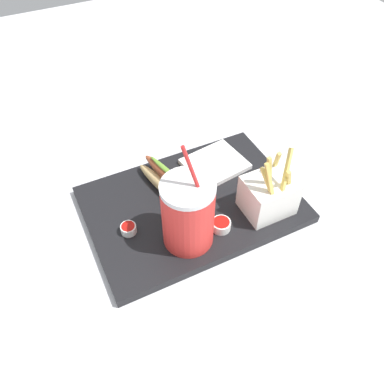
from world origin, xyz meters
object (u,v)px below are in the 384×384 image
Objects in this scene: soda_cup at (188,214)px; ketchup_cup_1 at (128,229)px; hot_dog_1 at (170,183)px; ketchup_cup_2 at (221,225)px; fries_basket at (269,195)px; napkin_stack at (215,164)px.

soda_cup is 7.42× the size of ketchup_cup_1.
ketchup_cup_2 is at bearing -70.56° from hot_dog_1.
fries_basket is at bearing 2.29° from ketchup_cup_2.
fries_basket is 0.79× the size of hot_dog_1.
ketchup_cup_2 is 0.19m from napkin_stack.
ketchup_cup_1 is 0.27m from napkin_stack.
hot_dog_1 is at bearing -168.49° from napkin_stack.
ketchup_cup_2 is (0.05, -0.14, -0.01)m from hot_dog_1.
fries_basket reaches higher than hot_dog_1.
fries_basket is 1.16× the size of napkin_stack.
hot_dog_1 is 1.47× the size of napkin_stack.
soda_cup is 0.10m from ketchup_cup_2.
soda_cup is 6.04× the size of ketchup_cup_2.
soda_cup is 0.23m from napkin_stack.
soda_cup is 0.14m from ketchup_cup_1.
fries_basket is at bearing -13.83° from ketchup_cup_1.
hot_dog_1 reaches higher than ketchup_cup_1.
fries_basket is 0.17m from napkin_stack.
soda_cup is 0.19m from fries_basket.
fries_basket is 0.21m from hot_dog_1.
napkin_stack is (0.13, 0.03, -0.02)m from hot_dog_1.
ketchup_cup_1 reaches higher than napkin_stack.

